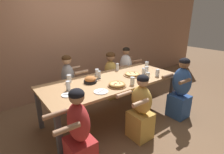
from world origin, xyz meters
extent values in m
plane|color=brown|center=(0.00, 0.00, 0.00)|extent=(18.00, 18.00, 0.00)
cube|color=#9E7056|center=(0.00, 1.55, 1.60)|extent=(10.00, 0.06, 3.20)
cube|color=tan|center=(0.00, 0.00, 0.75)|extent=(2.51, 1.04, 0.04)
cube|color=#4C4C51|center=(-1.20, -0.46, 0.36)|extent=(0.07, 0.07, 0.73)
cube|color=#4C4C51|center=(1.20, -0.46, 0.36)|extent=(0.07, 0.07, 0.73)
cube|color=#4C4C51|center=(-1.20, 0.46, 0.36)|extent=(0.07, 0.07, 0.73)
cube|color=#4C4C51|center=(1.20, 0.46, 0.36)|extent=(0.07, 0.07, 0.73)
cylinder|color=#996B42|center=(-0.13, -0.30, 0.78)|extent=(0.30, 0.30, 0.02)
torus|color=tan|center=(-0.13, -0.30, 0.81)|extent=(0.27, 0.27, 0.04)
cylinder|color=#E5C675|center=(-0.13, -0.30, 0.80)|extent=(0.22, 0.22, 0.03)
cylinder|color=#9E4C38|center=(-0.08, -0.32, 0.82)|extent=(0.02, 0.02, 0.01)
cylinder|color=#9E4C38|center=(-0.15, -0.29, 0.82)|extent=(0.02, 0.02, 0.01)
cylinder|color=#9E4C38|center=(-0.20, -0.32, 0.82)|extent=(0.02, 0.02, 0.01)
cylinder|color=#9E4C38|center=(-0.07, -0.26, 0.82)|extent=(0.02, 0.02, 0.01)
cylinder|color=#9E4C38|center=(-0.15, -0.31, 0.82)|extent=(0.02, 0.02, 0.01)
cylinder|color=#9E4C38|center=(-0.08, -0.32, 0.82)|extent=(0.02, 0.02, 0.01)
cylinder|color=#996B42|center=(0.45, -0.05, 0.78)|extent=(0.34, 0.34, 0.02)
torus|color=tan|center=(0.45, -0.05, 0.80)|extent=(0.28, 0.28, 0.03)
cylinder|color=#E5C675|center=(0.45, -0.05, 0.80)|extent=(0.24, 0.24, 0.02)
cylinder|color=#9E4C38|center=(0.50, -0.04, 0.81)|extent=(0.02, 0.02, 0.01)
cylinder|color=#9E4C38|center=(0.54, -0.02, 0.81)|extent=(0.02, 0.02, 0.01)
cylinder|color=#9E4C38|center=(0.50, -0.09, 0.81)|extent=(0.02, 0.02, 0.01)
cylinder|color=#9E4C38|center=(0.43, -0.03, 0.81)|extent=(0.02, 0.02, 0.01)
cylinder|color=#9E4C38|center=(0.44, 0.02, 0.81)|extent=(0.02, 0.02, 0.01)
cylinder|color=black|center=(-0.39, 0.10, 0.79)|extent=(0.22, 0.22, 0.04)
cylinder|color=black|center=(-0.23, 0.10, 0.80)|extent=(0.10, 0.02, 0.02)
ellipsoid|color=#C17038|center=(-0.39, 0.10, 0.83)|extent=(0.20, 0.20, 0.11)
cylinder|color=white|center=(-0.91, -0.14, 0.77)|extent=(0.19, 0.19, 0.01)
cube|color=#B7B7BC|center=(-0.91, -0.14, 0.78)|extent=(0.12, 0.07, 0.01)
cylinder|color=white|center=(-0.46, -0.33, 0.77)|extent=(0.22, 0.22, 0.01)
cube|color=#B7B7BC|center=(-0.46, -0.33, 0.78)|extent=(0.15, 0.05, 0.01)
cylinder|color=silver|center=(1.15, 0.22, 0.82)|extent=(0.08, 0.08, 0.11)
cylinder|color=#1EA8DB|center=(1.15, 0.22, 0.81)|extent=(0.07, 0.07, 0.08)
cylinder|color=black|center=(1.17, 0.22, 0.84)|extent=(0.00, 0.02, 0.14)
cylinder|color=silver|center=(0.77, -0.11, 0.84)|extent=(0.07, 0.07, 0.14)
cylinder|color=silver|center=(-0.11, 0.26, 0.83)|extent=(0.06, 0.06, 0.12)
cylinder|color=silver|center=(0.59, -0.31, 0.82)|extent=(0.07, 0.07, 0.10)
cylinder|color=black|center=(0.59, -0.31, 0.80)|extent=(0.06, 0.06, 0.06)
cylinder|color=silver|center=(-0.67, 0.33, 0.84)|extent=(0.08, 0.08, 0.14)
cylinder|color=silver|center=(-0.67, 0.33, 0.80)|extent=(0.07, 0.07, 0.06)
cylinder|color=silver|center=(0.67, -0.12, 0.83)|extent=(0.06, 0.06, 0.13)
cylinder|color=black|center=(0.67, -0.12, 0.81)|extent=(0.05, 0.05, 0.09)
cylinder|color=silver|center=(-0.08, 0.38, 0.83)|extent=(0.07, 0.07, 0.12)
cylinder|color=silver|center=(-0.08, 0.38, 0.80)|extent=(0.06, 0.06, 0.07)
cylinder|color=silver|center=(0.13, -0.39, 0.83)|extent=(0.07, 0.07, 0.13)
cylinder|color=black|center=(0.13, -0.39, 0.81)|extent=(0.06, 0.06, 0.09)
cylinder|color=silver|center=(0.80, -0.36, 0.84)|extent=(0.07, 0.07, 0.14)
cylinder|color=black|center=(0.80, -0.36, 0.81)|extent=(0.06, 0.06, 0.09)
cylinder|color=silver|center=(0.44, 0.39, 0.84)|extent=(0.06, 0.06, 0.15)
cylinder|color=silver|center=(-0.82, 0.02, 0.84)|extent=(0.07, 0.07, 0.15)
cylinder|color=black|center=(-0.82, 0.02, 0.82)|extent=(0.06, 0.06, 0.11)
cube|color=#B22D2D|center=(-1.04, -0.74, 0.22)|extent=(0.32, 0.34, 0.44)
ellipsoid|color=#B22D2D|center=(-1.04, -0.74, 0.69)|extent=(0.24, 0.36, 0.49)
sphere|color=#9E7051|center=(-1.04, -0.74, 1.01)|extent=(0.18, 0.18, 0.18)
ellipsoid|color=black|center=(-1.04, -0.74, 1.04)|extent=(0.18, 0.18, 0.12)
cylinder|color=#9E7051|center=(-1.25, -0.91, 0.78)|extent=(0.28, 0.06, 0.06)
cylinder|color=#9E7051|center=(-1.25, -0.57, 0.78)|extent=(0.28, 0.06, 0.06)
cube|color=silver|center=(0.98, 0.74, 0.22)|extent=(0.32, 0.34, 0.44)
ellipsoid|color=silver|center=(0.98, 0.74, 0.71)|extent=(0.24, 0.36, 0.54)
sphere|color=#9E7051|center=(0.98, 0.74, 1.06)|extent=(0.17, 0.17, 0.17)
ellipsoid|color=black|center=(0.98, 0.74, 1.09)|extent=(0.18, 0.18, 0.12)
cylinder|color=#9E7051|center=(1.18, 0.91, 0.82)|extent=(0.28, 0.06, 0.06)
cylinder|color=#9E7051|center=(1.18, 0.57, 0.82)|extent=(0.28, 0.06, 0.06)
cube|color=#2D5193|center=(1.04, -0.74, 0.22)|extent=(0.32, 0.34, 0.44)
ellipsoid|color=#2D5193|center=(1.04, -0.74, 0.71)|extent=(0.24, 0.36, 0.53)
sphere|color=brown|center=(1.04, -0.74, 1.06)|extent=(0.18, 0.18, 0.18)
ellipsoid|color=black|center=(1.04, -0.74, 1.10)|extent=(0.19, 0.19, 0.13)
cylinder|color=brown|center=(0.84, -0.91, 0.82)|extent=(0.28, 0.06, 0.06)
cylinder|color=brown|center=(0.84, -0.57, 0.82)|extent=(0.28, 0.06, 0.06)
cube|color=gold|center=(0.52, 0.74, 0.22)|extent=(0.32, 0.34, 0.44)
ellipsoid|color=gold|center=(0.52, 0.74, 0.66)|extent=(0.24, 0.36, 0.45)
sphere|color=#9E7051|center=(0.52, 0.74, 0.98)|extent=(0.21, 0.21, 0.21)
ellipsoid|color=#422814|center=(0.52, 0.74, 1.02)|extent=(0.21, 0.21, 0.14)
cylinder|color=#9E7051|center=(0.72, 0.91, 0.75)|extent=(0.28, 0.06, 0.06)
cylinder|color=#9E7051|center=(0.72, 0.57, 0.75)|extent=(0.28, 0.06, 0.06)
cube|color=#99999E|center=(-0.52, 0.74, 0.22)|extent=(0.32, 0.34, 0.44)
ellipsoid|color=#99999E|center=(-0.52, 0.74, 0.71)|extent=(0.24, 0.36, 0.54)
sphere|color=tan|center=(-0.52, 0.74, 1.07)|extent=(0.18, 0.18, 0.18)
ellipsoid|color=#422814|center=(-0.52, 0.74, 1.10)|extent=(0.18, 0.18, 0.12)
cylinder|color=tan|center=(-0.32, 0.91, 0.82)|extent=(0.28, 0.06, 0.06)
cylinder|color=tan|center=(-0.32, 0.57, 0.82)|extent=(0.28, 0.06, 0.06)
cube|color=gold|center=(0.00, -0.74, 0.22)|extent=(0.32, 0.34, 0.44)
ellipsoid|color=gold|center=(0.00, -0.74, 0.66)|extent=(0.24, 0.36, 0.44)
sphere|color=tan|center=(0.00, -0.74, 0.97)|extent=(0.17, 0.17, 0.17)
ellipsoid|color=black|center=(0.00, -0.74, 1.00)|extent=(0.18, 0.18, 0.12)
cylinder|color=tan|center=(-0.20, -0.91, 0.75)|extent=(0.28, 0.06, 0.06)
cylinder|color=tan|center=(-0.20, -0.57, 0.75)|extent=(0.28, 0.06, 0.06)
camera|label=1|loc=(-1.77, -2.36, 1.85)|focal=28.00mm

